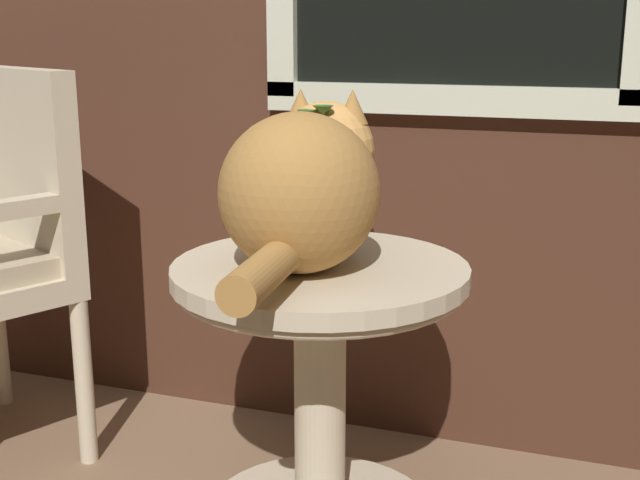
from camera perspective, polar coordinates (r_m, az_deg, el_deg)
The scene contains 3 objects.
wicker_side_table at distance 1.75m, azimuth 0.00°, elevation -7.94°, with size 0.60×0.60×0.59m.
cat at distance 1.64m, azimuth -1.03°, elevation 3.82°, with size 0.34×0.68×0.34m.
pewter_vase_with_ivy at distance 1.78m, azimuth 0.70°, elevation 2.30°, with size 0.13×0.13×0.31m.
Camera 1 is at (0.79, -1.35, 1.04)m, focal length 47.33 mm.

